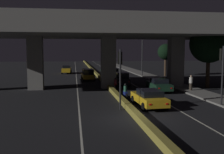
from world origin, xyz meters
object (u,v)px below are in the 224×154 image
at_px(traffic_light_left_of_median, 120,69).
at_px(car_black_third, 122,79).
at_px(motorcycle_red_filtering_mid, 116,84).
at_px(motorcycle_black_filtering_far, 109,79).
at_px(car_taxi_yellow_lead_oncoming, 88,74).
at_px(car_taxi_yellow_lead, 149,98).
at_px(street_lamp, 141,49).
at_px(car_dark_green_fifth, 106,71).
at_px(motorcycle_blue_filtering_near, 125,92).
at_px(car_taxi_yellow_second_oncoming, 67,69).
at_px(car_dark_green_second, 159,85).
at_px(traffic_light_right_of_median, 222,65).
at_px(car_black_fourth, 112,74).
at_px(pedestrian_on_sidewalk, 191,83).

distance_m(traffic_light_left_of_median, car_black_third, 14.71).
xyz_separation_m(motorcycle_red_filtering_mid, motorcycle_black_filtering_far, (0.01, 5.52, 0.01)).
distance_m(traffic_light_left_of_median, car_taxi_yellow_lead_oncoming, 21.01).
bearing_deg(car_taxi_yellow_lead, motorcycle_red_filtering_mid, 4.24).
relative_size(street_lamp, motorcycle_red_filtering_mid, 4.60).
bearing_deg(car_dark_green_fifth, car_taxi_yellow_lead, 179.21).
xyz_separation_m(street_lamp, motorcycle_black_filtering_far, (-6.94, -9.51, -4.32)).
xyz_separation_m(car_black_third, motorcycle_black_filtering_far, (-1.37, 2.22, -0.28)).
bearing_deg(motorcycle_blue_filtering_near, car_taxi_yellow_second_oncoming, 11.32).
bearing_deg(traffic_light_left_of_median, motorcycle_red_filtering_mid, 82.82).
height_order(car_dark_green_second, motorcycle_red_filtering_mid, car_dark_green_second).
bearing_deg(car_taxi_yellow_lead, motorcycle_blue_filtering_near, 13.93).
relative_size(traffic_light_right_of_median, motorcycle_blue_filtering_near, 2.74).
bearing_deg(motorcycle_blue_filtering_near, car_black_fourth, -4.85).
height_order(motorcycle_blue_filtering_near, motorcycle_black_filtering_far, motorcycle_blue_filtering_near).
bearing_deg(car_black_fourth, motorcycle_black_filtering_far, 168.01).
xyz_separation_m(car_black_third, car_taxi_yellow_second_oncoming, (-7.77, 19.64, -0.06)).
height_order(car_dark_green_second, car_dark_green_fifth, car_dark_green_fifth).
bearing_deg(car_dark_green_second, street_lamp, -5.09).
distance_m(traffic_light_right_of_median, car_taxi_yellow_second_oncoming, 36.54).
height_order(traffic_light_right_of_median, car_dark_green_second, traffic_light_right_of_median).
xyz_separation_m(car_taxi_yellow_lead, car_dark_green_fifth, (0.02, 29.04, 0.02)).
bearing_deg(traffic_light_left_of_median, car_dark_green_second, 55.24).
height_order(car_black_fourth, motorcycle_red_filtering_mid, car_black_fourth).
xyz_separation_m(car_dark_green_second, car_black_fourth, (-3.49, 12.69, 0.19)).
relative_size(car_black_third, car_taxi_yellow_lead_oncoming, 0.95).
xyz_separation_m(car_taxi_yellow_lead, motorcycle_red_filtering_mid, (-1.13, 10.24, -0.15)).
height_order(car_taxi_yellow_lead_oncoming, pedestrian_on_sidewalk, pedestrian_on_sidewalk).
bearing_deg(car_dark_green_fifth, motorcycle_red_filtering_mid, 175.76).
bearing_deg(street_lamp, traffic_light_right_of_median, -89.94).
height_order(traffic_light_left_of_median, car_taxi_yellow_lead_oncoming, traffic_light_left_of_median).
distance_m(traffic_light_left_of_median, car_dark_green_second, 10.72).
bearing_deg(traffic_light_right_of_median, car_dark_green_fifth, 101.09).
distance_m(car_taxi_yellow_lead, car_black_third, 13.54).
xyz_separation_m(traffic_light_right_of_median, car_taxi_yellow_lead, (-5.85, 0.74, -2.61)).
xyz_separation_m(car_taxi_yellow_second_oncoming, motorcycle_red_filtering_mid, (6.39, -22.94, -0.22)).
bearing_deg(car_taxi_yellow_lead_oncoming, pedestrian_on_sidewalk, 36.86).
xyz_separation_m(street_lamp, motorcycle_blue_filtering_near, (-6.97, -21.24, -4.31)).
xyz_separation_m(traffic_light_left_of_median, motorcycle_black_filtering_far, (1.39, 16.49, -2.58)).
distance_m(traffic_light_right_of_median, car_taxi_yellow_lead_oncoming, 23.14).
xyz_separation_m(car_taxi_yellow_lead, motorcycle_blue_filtering_near, (-1.15, 4.03, -0.13)).
xyz_separation_m(traffic_light_left_of_median, car_taxi_yellow_second_oncoming, (-5.01, 33.90, -2.37)).
distance_m(traffic_light_left_of_median, car_black_fourth, 21.52).
bearing_deg(street_lamp, motorcycle_blue_filtering_near, -108.18).
bearing_deg(car_black_third, street_lamp, -23.11).
bearing_deg(car_dark_green_fifth, street_lamp, -123.76).
relative_size(car_black_third, pedestrian_on_sidewalk, 2.45).
height_order(car_dark_green_second, car_taxi_yellow_second_oncoming, car_taxi_yellow_second_oncoming).
bearing_deg(traffic_light_left_of_median, car_taxi_yellow_second_oncoming, 98.41).
bearing_deg(car_taxi_yellow_lead, car_taxi_yellow_lead_oncoming, 8.96).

